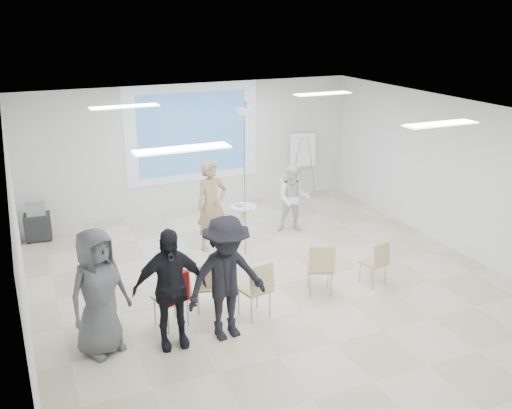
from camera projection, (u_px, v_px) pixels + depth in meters
name	position (u px, v px, depth m)	size (l,w,h in m)	color
floor	(274.00, 288.00, 10.02)	(8.00, 9.00, 0.10)	beige
ceiling	(276.00, 112.00, 9.01)	(8.00, 9.00, 0.10)	white
wall_back	(192.00, 147.00, 13.46)	(8.00, 0.10, 3.00)	silver
wall_left	(14.00, 242.00, 7.98)	(0.10, 9.00, 3.00)	silver
wall_right	(463.00, 177.00, 11.05)	(0.10, 9.00, 3.00)	silver
projection_halo	(193.00, 133.00, 13.29)	(3.20, 0.01, 2.30)	silver
projection_image	(193.00, 133.00, 13.27)	(2.60, 0.01, 1.90)	#3472B3
pedestal_table	(243.00, 219.00, 12.07)	(0.58, 0.58, 0.69)	white
player_left	(212.00, 200.00, 11.21)	(0.76, 0.51, 2.07)	tan
player_right	(294.00, 195.00, 12.21)	(0.79, 0.63, 1.63)	white
controller_left	(216.00, 180.00, 11.39)	(0.04, 0.11, 0.04)	silver
controller_right	(281.00, 180.00, 12.27)	(0.04, 0.13, 0.04)	white
chair_far_left	(101.00, 307.00, 8.25)	(0.45, 0.47, 0.85)	tan
chair_left_mid	(173.00, 294.00, 8.50)	(0.57, 0.59, 0.95)	tan
chair_left_inner	(208.00, 283.00, 8.98)	(0.48, 0.50, 0.84)	tan
chair_center	(257.00, 286.00, 8.78)	(0.52, 0.55, 0.94)	tan
chair_right_inner	(321.00, 265.00, 9.50)	(0.58, 0.59, 0.92)	tan
chair_right_far	(377.00, 260.00, 9.86)	(0.46, 0.48, 0.81)	tan
red_jacket	(174.00, 289.00, 8.32)	(0.48, 0.11, 0.46)	maroon
laptop	(207.00, 283.00, 9.08)	(0.31, 0.22, 0.02)	black
audience_left	(169.00, 280.00, 7.92)	(1.19, 0.72, 2.05)	black
audience_mid	(226.00, 270.00, 8.12)	(1.38, 0.75, 2.13)	black
audience_outer	(97.00, 285.00, 7.76)	(1.01, 0.66, 2.07)	#57585C
flipchart_easel	(303.00, 149.00, 14.23)	(0.73, 0.57, 1.75)	gray
av_cart	(38.00, 223.00, 11.87)	(0.56, 0.46, 0.79)	black
ceiling_projector	(246.00, 119.00, 10.46)	(0.30, 0.25, 3.00)	white
fluor_panel_nw	(125.00, 107.00, 10.01)	(1.20, 0.30, 0.02)	white
fluor_panel_ne	(323.00, 94.00, 11.53)	(1.20, 0.30, 0.02)	white
fluor_panel_sw	(182.00, 149.00, 6.98)	(1.20, 0.30, 0.02)	white
fluor_panel_se	(440.00, 124.00, 8.50)	(1.20, 0.30, 0.02)	white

